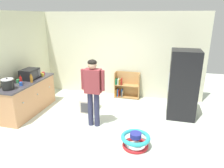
# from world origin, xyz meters

# --- Properties ---
(ground_plane) EXTENTS (12.00, 12.00, 0.00)m
(ground_plane) POSITION_xyz_m (0.00, 0.00, 0.00)
(ground_plane) COLOR silver
(ground_plane) RESTS_ON ground
(back_wall) EXTENTS (5.20, 0.06, 2.70)m
(back_wall) POSITION_xyz_m (0.00, 2.33, 1.35)
(back_wall) COLOR beige
(back_wall) RESTS_ON ground
(left_side_wall) EXTENTS (0.06, 2.99, 2.70)m
(left_side_wall) POSITION_xyz_m (-2.63, 0.80, 1.35)
(left_side_wall) COLOR beige
(left_side_wall) RESTS_ON ground
(kitchen_counter) EXTENTS (0.65, 1.85, 0.90)m
(kitchen_counter) POSITION_xyz_m (-2.20, 0.39, 0.45)
(kitchen_counter) COLOR tan
(kitchen_counter) RESTS_ON ground
(refrigerator) EXTENTS (0.73, 0.68, 1.78)m
(refrigerator) POSITION_xyz_m (1.88, 1.17, 0.89)
(refrigerator) COLOR black
(refrigerator) RESTS_ON ground
(bookshelf) EXTENTS (0.80, 0.28, 0.85)m
(bookshelf) POSITION_xyz_m (0.20, 2.15, 0.37)
(bookshelf) COLOR tan
(bookshelf) RESTS_ON ground
(standing_person) EXTENTS (0.57, 0.22, 1.65)m
(standing_person) POSITION_xyz_m (-0.20, 0.13, 0.99)
(standing_person) COLOR #2F304E
(standing_person) RESTS_ON ground
(baby_walker) EXTENTS (0.60, 0.60, 0.32)m
(baby_walker) POSITION_xyz_m (0.92, -0.50, 0.16)
(baby_walker) COLOR red
(baby_walker) RESTS_ON ground
(pet_carrier) EXTENTS (0.42, 0.55, 0.36)m
(pet_carrier) POSITION_xyz_m (-0.59, 0.92, 0.18)
(pet_carrier) COLOR beige
(pet_carrier) RESTS_ON ground
(microwave) EXTENTS (0.37, 0.48, 0.28)m
(microwave) POSITION_xyz_m (-2.20, 0.61, 1.04)
(microwave) COLOR black
(microwave) RESTS_ON kitchen_counter
(crock_pot) EXTENTS (0.28, 0.28, 0.29)m
(crock_pot) POSITION_xyz_m (-2.19, -0.27, 1.03)
(crock_pot) COLOR black
(crock_pot) RESTS_ON kitchen_counter
(banana_bunch) EXTENTS (0.12, 0.16, 0.04)m
(banana_bunch) POSITION_xyz_m (-2.25, 1.17, 0.93)
(banana_bunch) COLOR yellow
(banana_bunch) RESTS_ON kitchen_counter
(ketchup_bottle) EXTENTS (0.07, 0.07, 0.25)m
(ketchup_bottle) POSITION_xyz_m (-2.15, 0.15, 1.00)
(ketchup_bottle) COLOR red
(ketchup_bottle) RESTS_ON kitchen_counter
(amber_bottle) EXTENTS (0.07, 0.07, 0.25)m
(amber_bottle) POSITION_xyz_m (-1.98, 0.34, 1.00)
(amber_bottle) COLOR #9E661E
(amber_bottle) RESTS_ON kitchen_counter
(red_cup) EXTENTS (0.08, 0.08, 0.09)m
(red_cup) POSITION_xyz_m (-2.07, 1.05, 0.95)
(red_cup) COLOR red
(red_cup) RESTS_ON kitchen_counter
(yellow_cup) EXTENTS (0.08, 0.08, 0.09)m
(yellow_cup) POSITION_xyz_m (-2.02, 0.92, 0.95)
(yellow_cup) COLOR yellow
(yellow_cup) RESTS_ON kitchen_counter
(blue_cup) EXTENTS (0.08, 0.08, 0.09)m
(blue_cup) POSITION_xyz_m (-2.08, 0.04, 0.95)
(blue_cup) COLOR blue
(blue_cup) RESTS_ON kitchen_counter
(white_cup) EXTENTS (0.08, 0.08, 0.09)m
(white_cup) POSITION_xyz_m (-2.40, 0.05, 0.95)
(white_cup) COLOR white
(white_cup) RESTS_ON kitchen_counter
(green_cup) EXTENTS (0.08, 0.08, 0.09)m
(green_cup) POSITION_xyz_m (-2.30, 0.22, 0.95)
(green_cup) COLOR #309350
(green_cup) RESTS_ON kitchen_counter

